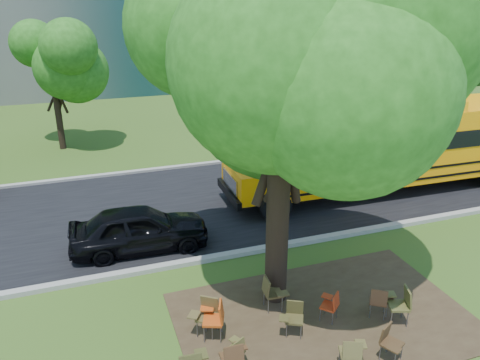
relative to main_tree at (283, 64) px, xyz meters
name	(u,v)px	position (x,y,z in m)	size (l,w,h in m)	color
ground	(278,315)	(-0.22, -0.68, -5.94)	(160.00, 160.00, 0.00)	#355319
dirt_patch	(324,318)	(0.78, -1.18, -5.92)	(7.00, 4.50, 0.03)	#382819
asphalt_road	(203,203)	(-0.22, 6.32, -5.92)	(80.00, 8.00, 0.04)	black
kerb_near	(238,253)	(-0.22, 2.32, -5.87)	(80.00, 0.25, 0.14)	gray
kerb_far	(180,167)	(-0.22, 10.42, -5.87)	(80.00, 0.25, 0.14)	gray
bg_tree_2	(51,65)	(-5.22, 15.32, -1.72)	(4.80, 4.80, 6.62)	black
bg_tree_3	(314,42)	(7.78, 13.32, -0.91)	(5.60, 5.60, 7.84)	black
bg_tree_4	(449,52)	(15.78, 12.32, -1.60)	(5.00, 5.00, 6.85)	black
main_tree	(283,64)	(0.00, 0.00, 0.00)	(7.20, 7.20, 9.55)	black
school_bus	(407,142)	(7.93, 5.32, -4.03)	(13.57, 3.36, 3.30)	#FF9908
chair_1	(233,356)	(-1.88, -2.22, -5.39)	(0.58, 0.52, 0.89)	#4C301B
chair_2	(235,350)	(-1.76, -1.99, -5.46)	(0.52, 0.63, 0.77)	brown
chair_3	(293,315)	(-0.16, -1.40, -5.42)	(0.69, 0.54, 0.83)	#443E1D
chair_4	(352,352)	(0.45, -2.89, -5.40)	(0.69, 0.54, 0.86)	brown
chair_5	(390,340)	(1.39, -2.85, -5.41)	(0.57, 0.69, 0.85)	#442E18
chair_6	(401,301)	(2.39, -1.88, -5.34)	(0.60, 0.76, 0.97)	brown
chair_7	(380,299)	(2.04, -1.56, -5.42)	(0.72, 0.57, 0.84)	#50311C
chair_8	(215,316)	(-1.88, -0.94, -5.35)	(0.59, 0.76, 0.95)	#B54513
chair_9	(207,312)	(-2.02, -0.73, -5.37)	(0.79, 0.62, 0.92)	brown
chair_10	(271,291)	(-0.30, -0.44, -5.37)	(0.54, 0.63, 0.91)	brown
chair_11	(331,304)	(0.89, -1.27, -5.46)	(0.53, 0.67, 0.78)	#B13112
black_car	(139,229)	(-2.92, 3.67, -5.23)	(1.66, 4.14, 1.41)	black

